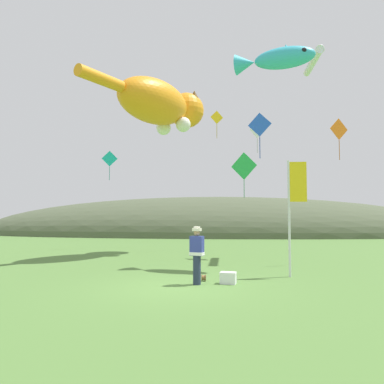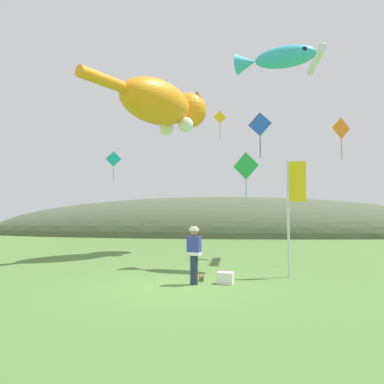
% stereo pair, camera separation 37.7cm
% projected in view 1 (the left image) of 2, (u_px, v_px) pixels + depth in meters
% --- Properties ---
extents(ground_plane, '(120.00, 120.00, 0.00)m').
position_uv_depth(ground_plane, '(180.00, 287.00, 11.02)').
color(ground_plane, '#517A38').
extents(distant_hill_ridge, '(53.81, 15.96, 8.25)m').
position_uv_depth(distant_hill_ridge, '(223.00, 235.00, 40.67)').
color(distant_hill_ridge, '#4C563D').
rests_on(distant_hill_ridge, ground).
extents(festival_attendant, '(0.48, 0.37, 1.77)m').
position_uv_depth(festival_attendant, '(197.00, 253.00, 11.50)').
color(festival_attendant, '#232D47').
rests_on(festival_attendant, ground).
extents(kite_spool, '(0.14, 0.22, 0.22)m').
position_uv_depth(kite_spool, '(204.00, 278.00, 12.06)').
color(kite_spool, olive).
rests_on(kite_spool, ground).
extents(picnic_cooler, '(0.54, 0.41, 0.36)m').
position_uv_depth(picnic_cooler, '(228.00, 278.00, 11.58)').
color(picnic_cooler, white).
rests_on(picnic_cooler, ground).
extents(festival_banner_pole, '(0.66, 0.08, 4.04)m').
position_uv_depth(festival_banner_pole, '(293.00, 200.00, 13.02)').
color(festival_banner_pole, silver).
rests_on(festival_banner_pole, ground).
extents(kite_giant_cat, '(5.23, 8.19, 2.76)m').
position_uv_depth(kite_giant_cat, '(162.00, 105.00, 20.56)').
color(kite_giant_cat, orange).
extents(kite_fish_windsock, '(3.49, 1.82, 1.04)m').
position_uv_depth(kite_fish_windsock, '(275.00, 59.00, 15.95)').
color(kite_fish_windsock, '#33B2CC').
extents(kite_tube_streamer, '(0.44, 3.04, 0.44)m').
position_uv_depth(kite_tube_streamer, '(313.00, 62.00, 19.06)').
color(kite_tube_streamer, white).
extents(kite_diamond_blue, '(0.93, 0.35, 1.89)m').
position_uv_depth(kite_diamond_blue, '(260.00, 125.00, 15.25)').
color(kite_diamond_blue, blue).
extents(kite_diamond_green, '(1.26, 0.64, 2.30)m').
position_uv_depth(kite_diamond_green, '(244.00, 166.00, 18.85)').
color(kite_diamond_green, green).
extents(kite_diamond_gold, '(0.78, 0.36, 1.75)m').
position_uv_depth(kite_diamond_gold, '(217.00, 118.00, 23.29)').
color(kite_diamond_gold, yellow).
extents(kite_diamond_orange, '(0.89, 0.44, 1.88)m').
position_uv_depth(kite_diamond_orange, '(339.00, 130.00, 16.79)').
color(kite_diamond_orange, orange).
extents(kite_diamond_teal, '(0.99, 0.27, 1.92)m').
position_uv_depth(kite_diamond_teal, '(110.00, 159.00, 24.26)').
color(kite_diamond_teal, '#19BFBF').
extents(kite_diamond_white, '(0.96, 0.37, 1.92)m').
position_uv_depth(kite_diamond_white, '(257.00, 130.00, 22.89)').
color(kite_diamond_white, white).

